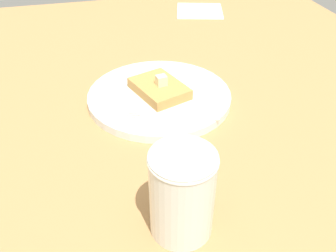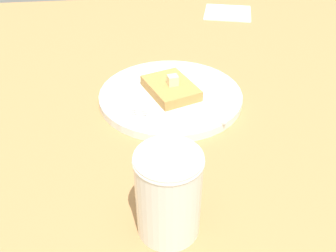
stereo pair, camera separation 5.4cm
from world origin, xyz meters
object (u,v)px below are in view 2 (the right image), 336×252
object	(u,v)px
syrup_jar	(166,198)
fork	(168,117)
plate	(169,96)
napkin	(227,13)

from	to	relation	value
syrup_jar	fork	bearing A→B (deg)	82.42
plate	syrup_jar	bearing A→B (deg)	-97.62
fork	syrup_jar	xyz separation A→B (cm)	(-2.73, -20.55, 3.36)
fork	syrup_jar	distance (cm)	21.00
plate	napkin	size ratio (longest dim) A/B	2.02
plate	syrup_jar	size ratio (longest dim) A/B	2.31
syrup_jar	napkin	size ratio (longest dim) A/B	0.87
fork	napkin	bearing A→B (deg)	66.14
plate	fork	bearing A→B (deg)	-97.72
fork	syrup_jar	bearing A→B (deg)	-97.58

